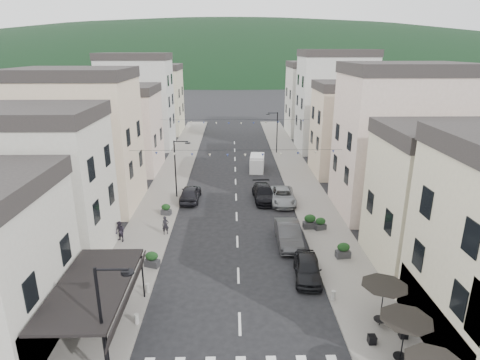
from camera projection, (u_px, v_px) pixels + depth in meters
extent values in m
cube|color=slate|center=(172.00, 179.00, 46.89)|extent=(4.00, 76.00, 0.12)
cube|color=slate|center=(299.00, 178.00, 47.17)|extent=(4.00, 76.00, 0.12)
ellipsoid|color=black|center=(232.00, 69.00, 301.51)|extent=(640.00, 360.00, 70.00)
cube|color=black|center=(92.00, 286.00, 20.27)|extent=(3.60, 7.50, 0.15)
cube|color=black|center=(129.00, 294.00, 20.46)|extent=(0.34, 7.50, 0.99)
cylinder|color=black|center=(143.00, 276.00, 24.12)|extent=(0.10, 0.10, 3.20)
cube|color=#B8B4A8|center=(31.00, 192.00, 28.12)|extent=(10.00, 7.00, 10.00)
cube|color=#262323|center=(18.00, 114.00, 26.40)|extent=(10.20, 7.14, 1.00)
cube|color=beige|center=(81.00, 146.00, 37.30)|extent=(10.00, 8.00, 12.00)
cube|color=#262323|center=(71.00, 74.00, 35.26)|extent=(10.20, 8.16, 1.00)
cube|color=#C0A99C|center=(117.00, 133.00, 49.09)|extent=(10.00, 8.00, 9.50)
cube|color=#262323|center=(113.00, 89.00, 47.44)|extent=(10.20, 8.16, 1.00)
cube|color=#B5B4AF|center=(138.00, 105.00, 59.93)|extent=(10.00, 7.00, 13.00)
cube|color=#262323|center=(134.00, 56.00, 57.74)|extent=(10.20, 7.14, 1.00)
cube|color=#C1B999|center=(153.00, 102.00, 71.64)|extent=(10.00, 9.00, 11.00)
cube|color=#262323|center=(151.00, 67.00, 69.76)|extent=(10.20, 9.18, 1.00)
cube|color=#C1B999|center=(453.00, 207.00, 26.92)|extent=(10.00, 7.00, 9.00)
cube|color=#262323|center=(467.00, 133.00, 25.35)|extent=(10.20, 7.14, 1.00)
cube|color=#C0A99C|center=(398.00, 147.00, 35.87)|extent=(10.00, 8.00, 12.50)
cube|color=#262323|center=(408.00, 68.00, 33.75)|extent=(10.20, 8.16, 1.00)
cube|color=beige|center=(357.00, 133.00, 47.65)|extent=(10.00, 7.00, 10.00)
cube|color=#262323|center=(361.00, 86.00, 45.93)|extent=(10.20, 7.14, 1.00)
cube|color=#B5B4AF|center=(334.00, 105.00, 58.50)|extent=(10.00, 8.00, 13.50)
cube|color=#262323|center=(337.00, 53.00, 56.23)|extent=(10.20, 8.16, 1.00)
cube|color=#B8B4A8|center=(317.00, 101.00, 70.21)|extent=(10.00, 9.00, 11.50)
cube|color=#262323|center=(319.00, 64.00, 68.25)|extent=(10.20, 9.18, 1.00)
cylinder|color=black|center=(403.00, 343.00, 19.07)|extent=(0.06, 0.06, 2.30)
cone|color=black|center=(405.00, 324.00, 18.72)|extent=(2.50, 2.50, 0.55)
cylinder|color=black|center=(400.00, 357.00, 19.31)|extent=(0.70, 0.70, 0.04)
cylinder|color=black|center=(382.00, 307.00, 21.73)|extent=(0.06, 0.06, 2.30)
cone|color=black|center=(384.00, 290.00, 21.38)|extent=(2.50, 2.50, 0.55)
cylinder|color=black|center=(380.00, 319.00, 21.97)|extent=(0.70, 0.70, 0.04)
cylinder|color=black|center=(102.00, 328.00, 17.51)|extent=(0.14, 0.14, 6.00)
cylinder|color=black|center=(112.00, 270.00, 16.61)|extent=(1.40, 0.10, 0.10)
cylinder|color=black|center=(128.00, 273.00, 16.67)|extent=(0.56, 0.56, 0.08)
cylinder|color=black|center=(175.00, 170.00, 40.30)|extent=(0.14, 0.14, 6.00)
cylinder|color=black|center=(181.00, 141.00, 39.40)|extent=(1.40, 0.10, 0.10)
cylinder|color=black|center=(188.00, 143.00, 39.46)|extent=(0.56, 0.56, 0.08)
cylinder|color=black|center=(277.00, 133.00, 57.62)|extent=(0.14, 0.14, 6.00)
cylinder|color=black|center=(273.00, 113.00, 56.70)|extent=(1.40, 0.10, 0.10)
cylinder|color=black|center=(268.00, 114.00, 56.73)|extent=(0.56, 0.56, 0.08)
cylinder|color=gray|center=(137.00, 319.00, 22.12)|extent=(0.26, 0.26, 0.60)
cylinder|color=gray|center=(148.00, 288.00, 24.97)|extent=(0.26, 0.26, 0.60)
cylinder|color=gray|center=(333.00, 295.00, 24.24)|extent=(0.26, 0.26, 0.60)
cylinder|color=black|center=(236.00, 150.00, 35.67)|extent=(19.00, 0.02, 0.02)
cone|color=beige|center=(138.00, 153.00, 35.57)|extent=(0.28, 0.28, 0.24)
cone|color=navy|center=(156.00, 153.00, 35.63)|extent=(0.28, 0.28, 0.24)
cone|color=beige|center=(174.00, 154.00, 35.68)|extent=(0.28, 0.28, 0.24)
cone|color=navy|center=(192.00, 155.00, 35.73)|extent=(0.28, 0.28, 0.24)
cone|color=beige|center=(210.00, 155.00, 35.77)|extent=(0.28, 0.28, 0.24)
cone|color=navy|center=(227.00, 155.00, 35.81)|extent=(0.28, 0.28, 0.24)
cone|color=beige|center=(245.00, 155.00, 35.84)|extent=(0.28, 0.28, 0.24)
cone|color=navy|center=(263.00, 155.00, 35.86)|extent=(0.28, 0.28, 0.24)
cone|color=beige|center=(280.00, 154.00, 35.88)|extent=(0.28, 0.28, 0.24)
cone|color=navy|center=(298.00, 154.00, 35.89)|extent=(0.28, 0.28, 0.24)
cone|color=beige|center=(316.00, 153.00, 35.89)|extent=(0.28, 0.28, 0.24)
cone|color=navy|center=(333.00, 152.00, 35.90)|extent=(0.28, 0.28, 0.24)
cylinder|color=black|center=(235.00, 120.00, 50.87)|extent=(19.00, 0.02, 0.02)
cone|color=beige|center=(166.00, 121.00, 50.76)|extent=(0.28, 0.28, 0.24)
cone|color=navy|center=(179.00, 122.00, 50.82)|extent=(0.28, 0.28, 0.24)
cone|color=beige|center=(191.00, 122.00, 50.87)|extent=(0.28, 0.28, 0.24)
cone|color=navy|center=(204.00, 123.00, 50.92)|extent=(0.28, 0.28, 0.24)
cone|color=beige|center=(216.00, 123.00, 50.97)|extent=(0.28, 0.28, 0.24)
cone|color=navy|center=(229.00, 123.00, 51.00)|extent=(0.28, 0.28, 0.24)
cone|color=beige|center=(241.00, 123.00, 51.03)|extent=(0.28, 0.28, 0.24)
cone|color=navy|center=(254.00, 123.00, 51.06)|extent=(0.28, 0.28, 0.24)
cone|color=beige|center=(266.00, 123.00, 51.07)|extent=(0.28, 0.28, 0.24)
cone|color=navy|center=(278.00, 122.00, 51.08)|extent=(0.28, 0.28, 0.24)
cone|color=beige|center=(291.00, 122.00, 51.09)|extent=(0.28, 0.28, 0.24)
cone|color=navy|center=(303.00, 121.00, 51.09)|extent=(0.28, 0.28, 0.24)
imported|color=black|center=(308.00, 268.00, 26.61)|extent=(2.10, 4.40, 1.45)
imported|color=#313133|center=(288.00, 234.00, 31.27)|extent=(1.76, 5.01, 1.65)
imported|color=gray|center=(283.00, 196.00, 39.62)|extent=(2.46, 5.18, 1.43)
imported|color=black|center=(264.00, 193.00, 40.30)|extent=(2.38, 5.21, 1.48)
imported|color=black|center=(190.00, 193.00, 40.18)|extent=(2.03, 4.71, 1.58)
cube|color=white|center=(257.00, 163.00, 50.36)|extent=(2.09, 4.39, 1.77)
cube|color=white|center=(257.00, 157.00, 49.57)|extent=(1.91, 2.98, 0.44)
cylinder|color=black|center=(251.00, 171.00, 49.09)|extent=(0.28, 0.64, 0.62)
cylinder|color=black|center=(262.00, 171.00, 48.98)|extent=(0.28, 0.64, 0.62)
cylinder|color=black|center=(252.00, 164.00, 52.10)|extent=(0.28, 0.64, 0.62)
cylinder|color=black|center=(263.00, 164.00, 52.00)|extent=(0.28, 0.64, 0.62)
imported|color=black|center=(165.00, 225.00, 32.65)|extent=(0.66, 0.55, 1.54)
imported|color=#241F2A|center=(120.00, 232.00, 31.38)|extent=(1.03, 0.97, 1.68)
cube|color=#2B2B2D|center=(152.00, 263.00, 27.94)|extent=(1.14, 0.88, 0.50)
ellipsoid|color=black|center=(152.00, 256.00, 27.77)|extent=(0.89, 0.57, 0.65)
cube|color=#313134|center=(166.00, 212.00, 36.67)|extent=(1.02, 0.71, 0.46)
ellipsoid|color=black|center=(166.00, 207.00, 36.51)|extent=(0.81, 0.52, 0.59)
cube|color=#2E2E30|center=(343.00, 254.00, 29.15)|extent=(1.09, 0.68, 0.52)
ellipsoid|color=black|center=(344.00, 247.00, 28.97)|extent=(0.91, 0.58, 0.66)
cube|color=#2F2F31|center=(310.00, 225.00, 33.89)|extent=(1.13, 0.65, 0.55)
ellipsoid|color=black|center=(310.00, 218.00, 33.70)|extent=(0.97, 0.62, 0.71)
cube|color=#2D2E30|center=(320.00, 227.00, 33.66)|extent=(1.06, 0.78, 0.47)
ellipsoid|color=black|center=(321.00, 221.00, 33.49)|extent=(0.83, 0.53, 0.61)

